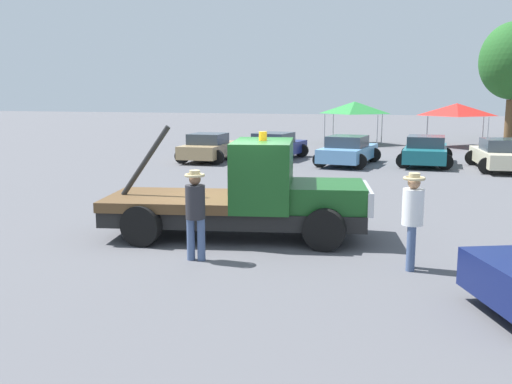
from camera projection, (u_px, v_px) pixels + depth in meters
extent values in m
plane|color=#545459|center=(235.00, 236.00, 12.95)|extent=(160.00, 160.00, 0.00)
cube|color=black|center=(235.00, 214.00, 12.86)|extent=(6.02, 3.03, 0.35)
cube|color=#19511E|center=(327.00, 196.00, 12.58)|extent=(1.94, 2.10, 0.55)
cube|color=silver|center=(367.00, 198.00, 12.50)|extent=(0.50, 1.91, 0.50)
cube|color=#19511E|center=(263.00, 174.00, 12.64)|extent=(1.66, 2.35, 1.48)
cube|color=brown|center=(172.00, 200.00, 12.95)|extent=(3.24, 2.67, 0.22)
cylinder|color=black|center=(146.00, 161.00, 12.86)|extent=(1.19, 0.35, 1.63)
cylinder|color=orange|center=(263.00, 136.00, 12.50)|extent=(0.18, 0.18, 0.20)
cylinder|color=black|center=(323.00, 210.00, 13.68)|extent=(0.88, 0.26, 0.88)
cylinder|color=black|center=(324.00, 230.00, 11.68)|extent=(0.88, 0.26, 0.88)
cylinder|color=black|center=(165.00, 207.00, 14.05)|extent=(0.88, 0.26, 0.88)
cylinder|color=black|center=(141.00, 226.00, 12.06)|extent=(0.88, 0.26, 0.88)
cylinder|color=black|center=(507.00, 276.00, 9.02)|extent=(0.68, 0.22, 0.68)
cylinder|color=#475B84|center=(411.00, 249.00, 10.35)|extent=(0.16, 0.16, 0.84)
cylinder|color=#475B84|center=(411.00, 246.00, 10.55)|extent=(0.16, 0.16, 0.84)
cylinder|color=white|center=(413.00, 207.00, 10.32)|extent=(0.38, 0.38, 0.66)
sphere|color=#A87A56|center=(414.00, 183.00, 10.25)|extent=(0.23, 0.23, 0.23)
torus|color=tan|center=(414.00, 178.00, 10.24)|extent=(0.40, 0.40, 0.06)
cylinder|color=tan|center=(414.00, 176.00, 10.23)|extent=(0.20, 0.20, 0.10)
cylinder|color=#475B84|center=(191.00, 239.00, 11.05)|extent=(0.15, 0.15, 0.83)
cylinder|color=#475B84|center=(201.00, 240.00, 11.01)|extent=(0.15, 0.15, 0.83)
cylinder|color=#28282D|center=(195.00, 202.00, 10.91)|extent=(0.38, 0.38, 0.65)
sphere|color=brown|center=(195.00, 179.00, 10.83)|extent=(0.22, 0.22, 0.22)
torus|color=tan|center=(195.00, 175.00, 10.82)|extent=(0.39, 0.39, 0.06)
cylinder|color=tan|center=(195.00, 173.00, 10.81)|extent=(0.20, 0.20, 0.10)
cube|color=tan|center=(210.00, 150.00, 27.61)|extent=(1.93, 4.26, 0.60)
cube|color=#333D47|center=(208.00, 139.00, 27.32)|extent=(1.63, 1.82, 0.50)
cylinder|color=black|center=(204.00, 151.00, 29.22)|extent=(0.68, 0.22, 0.68)
cylinder|color=black|center=(235.00, 151.00, 28.78)|extent=(0.68, 0.22, 0.68)
cylinder|color=black|center=(182.00, 156.00, 26.51)|extent=(0.68, 0.22, 0.68)
cylinder|color=black|center=(217.00, 157.00, 26.07)|extent=(0.68, 0.22, 0.68)
cube|color=navy|center=(275.00, 149.00, 28.12)|extent=(2.32, 4.67, 0.60)
cube|color=#333D47|center=(274.00, 138.00, 27.82)|extent=(1.80, 2.06, 0.50)
cylinder|color=black|center=(271.00, 149.00, 29.87)|extent=(0.68, 0.22, 0.68)
cylinder|color=black|center=(302.00, 151.00, 29.18)|extent=(0.68, 0.22, 0.68)
cylinder|color=black|center=(246.00, 155.00, 27.12)|extent=(0.68, 0.22, 0.68)
cylinder|color=black|center=(280.00, 156.00, 26.43)|extent=(0.68, 0.22, 0.68)
cube|color=#669ED1|center=(348.00, 153.00, 26.05)|extent=(2.29, 4.52, 0.60)
cube|color=#333D47|center=(347.00, 141.00, 25.76)|extent=(1.79, 1.99, 0.50)
cylinder|color=black|center=(338.00, 153.00, 27.75)|extent=(0.68, 0.22, 0.68)
cylinder|color=black|center=(374.00, 155.00, 27.07)|extent=(0.68, 0.22, 0.68)
cylinder|color=black|center=(320.00, 160.00, 25.09)|extent=(0.68, 0.22, 0.68)
cylinder|color=black|center=(359.00, 162.00, 24.41)|extent=(0.68, 0.22, 0.68)
cube|color=#196670|center=(426.00, 153.00, 26.02)|extent=(1.88, 4.75, 0.60)
cube|color=#333D47|center=(426.00, 141.00, 25.71)|extent=(1.62, 2.01, 0.50)
cylinder|color=black|center=(408.00, 153.00, 27.82)|extent=(0.68, 0.22, 0.68)
cylinder|color=black|center=(445.00, 154.00, 27.30)|extent=(0.68, 0.22, 0.68)
cylinder|color=black|center=(404.00, 161.00, 24.81)|extent=(0.68, 0.22, 0.68)
cylinder|color=black|center=(445.00, 162.00, 24.29)|extent=(0.68, 0.22, 0.68)
cube|color=beige|center=(502.00, 157.00, 24.24)|extent=(2.39, 4.67, 0.60)
cube|color=#333D47|center=(504.00, 145.00, 23.93)|extent=(1.86, 2.06, 0.50)
cylinder|color=black|center=(473.00, 158.00, 25.90)|extent=(0.68, 0.22, 0.68)
cylinder|color=black|center=(487.00, 166.00, 22.95)|extent=(0.68, 0.22, 0.68)
cylinder|color=#9E9EA3|center=(324.00, 130.00, 35.61)|extent=(0.07, 0.07, 1.97)
cylinder|color=#9E9EA3|center=(377.00, 131.00, 34.67)|extent=(0.07, 0.07, 1.97)
cylinder|color=#9E9EA3|center=(333.00, 127.00, 38.67)|extent=(0.07, 0.07, 1.97)
cylinder|color=#9E9EA3|center=(382.00, 128.00, 37.73)|extent=(0.07, 0.07, 1.97)
pyramid|color=#287F38|center=(355.00, 108.00, 36.44)|extent=(3.25, 3.25, 0.77)
cylinder|color=#9E9EA3|center=(427.00, 133.00, 33.65)|extent=(0.07, 0.07, 1.91)
cylinder|color=#9E9EA3|center=(488.00, 134.00, 32.68)|extent=(0.07, 0.07, 1.91)
cylinder|color=#9E9EA3|center=(427.00, 129.00, 36.82)|extent=(0.07, 0.07, 1.91)
cylinder|color=#9E9EA3|center=(483.00, 130.00, 35.85)|extent=(0.07, 0.07, 1.91)
pyramid|color=red|center=(457.00, 109.00, 34.52)|extent=(3.37, 3.37, 0.74)
cylinder|color=brown|center=(509.00, 120.00, 39.54)|extent=(0.57, 0.57, 2.83)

